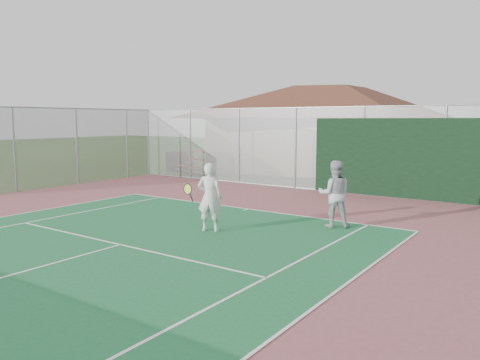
# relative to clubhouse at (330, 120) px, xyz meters

# --- Properties ---
(back_fence) EXTENTS (20.08, 0.11, 3.53)m
(back_fence) POSITION_rel_clubhouse_xyz_m (5.05, -7.83, -1.29)
(back_fence) COLOR gray
(back_fence) RESTS_ON ground
(side_fence_left) EXTENTS (0.08, 9.00, 3.50)m
(side_fence_left) POSITION_rel_clubhouse_xyz_m (-7.06, -12.31, -1.21)
(side_fence_left) COLOR gray
(side_fence_left) RESTS_ON ground
(clubhouse) EXTENTS (14.85, 11.22, 5.82)m
(clubhouse) POSITION_rel_clubhouse_xyz_m (0.00, 0.00, 0.00)
(clubhouse) COLOR tan
(clubhouse) RESTS_ON ground
(bleachers) EXTENTS (3.66, 2.74, 1.17)m
(bleachers) POSITION_rel_clubhouse_xyz_m (-5.46, -5.49, -2.34)
(bleachers) COLOR maroon
(bleachers) RESTS_ON ground
(player_white_front) EXTENTS (1.07, 0.68, 1.84)m
(player_white_front) POSITION_rel_clubhouse_xyz_m (3.82, -16.08, -2.03)
(player_white_front) COLOR silver
(player_white_front) RESTS_ON ground
(player_grey_back) EXTENTS (1.13, 1.05, 1.85)m
(player_grey_back) POSITION_rel_clubhouse_xyz_m (6.33, -13.69, -2.03)
(player_grey_back) COLOR #B3B5B8
(player_grey_back) RESTS_ON ground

